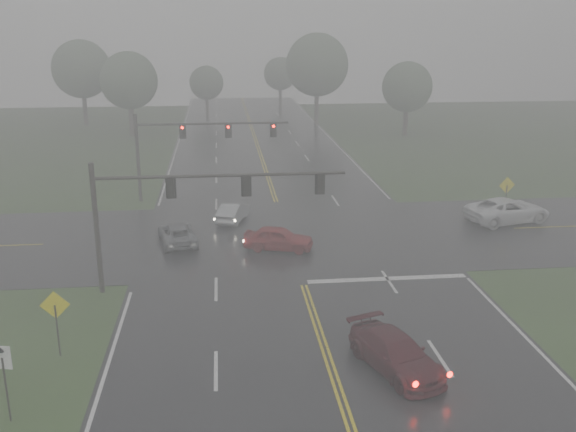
{
  "coord_description": "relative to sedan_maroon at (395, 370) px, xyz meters",
  "views": [
    {
      "loc": [
        -4.05,
        -16.31,
        13.0
      ],
      "look_at": [
        -0.61,
        16.0,
        3.17
      ],
      "focal_mm": 40.0,
      "sensor_mm": 36.0,
      "label": 1
    }
  ],
  "objects": [
    {
      "name": "tree_nw_a",
      "position": [
        -16.95,
        56.24,
        6.48
      ],
      "size": [
        6.71,
        6.71,
        9.86
      ],
      "color": "#322A20",
      "rests_on": "ground"
    },
    {
      "name": "tree_ne_a",
      "position": [
        6.13,
        61.68,
        7.78
      ],
      "size": [
        8.05,
        8.05,
        11.82
      ],
      "color": "#322A20",
      "rests_on": "ground"
    },
    {
      "name": "signal_gantry_far",
      "position": [
        -9.16,
        26.22,
        4.61
      ],
      "size": [
        11.4,
        0.33,
        6.57
      ],
      "color": "black",
      "rests_on": "ground"
    },
    {
      "name": "tree_n_far",
      "position": [
        3.39,
        83.01,
        5.09
      ],
      "size": [
        5.28,
        5.28,
        7.75
      ],
      "color": "#322A20",
      "rests_on": "ground"
    },
    {
      "name": "car_grey",
      "position": [
        -9.3,
        16.02,
        0.0
      ],
      "size": [
        2.85,
        4.69,
        1.22
      ],
      "primitive_type": "imported",
      "rotation": [
        0.0,
        0.0,
        3.34
      ],
      "color": "#595B60",
      "rests_on": "ground"
    },
    {
      "name": "tree_nw_b",
      "position": [
        -24.06,
        65.26,
        7.23
      ],
      "size": [
        7.48,
        7.48,
        10.98
      ],
      "color": "#322A20",
      "rests_on": "ground"
    },
    {
      "name": "sign_diamond_east",
      "position": [
        13.02,
        19.28,
        1.93
      ],
      "size": [
        1.18,
        0.23,
        2.87
      ],
      "rotation": [
        0.0,
        0.0,
        0.16
      ],
      "color": "black",
      "rests_on": "ground"
    },
    {
      "name": "signal_gantry_near",
      "position": [
        -8.83,
        8.97,
        4.68
      ],
      "size": [
        12.39,
        0.29,
        6.64
      ],
      "color": "black",
      "rests_on": "ground"
    },
    {
      "name": "sedan_maroon",
      "position": [
        0.0,
        0.0,
        0.0
      ],
      "size": [
        3.46,
        5.19,
        1.4
      ],
      "primitive_type": "imported",
      "rotation": [
        0.0,
        0.0,
        0.34
      ],
      "color": "#3F0B12",
      "rests_on": "ground"
    },
    {
      "name": "main_road",
      "position": [
        -2.46,
        14.66,
        0.0
      ],
      "size": [
        18.0,
        160.0,
        0.02
      ],
      "primitive_type": "cube",
      "color": "black",
      "rests_on": "ground"
    },
    {
      "name": "pickup_white",
      "position": [
        12.69,
        18.15,
        0.0
      ],
      "size": [
        6.33,
        4.06,
        1.62
      ],
      "primitive_type": "imported",
      "rotation": [
        0.0,
        0.0,
        1.82
      ],
      "color": "silver",
      "rests_on": "ground"
    },
    {
      "name": "stop_bar",
      "position": [
        2.04,
        9.06,
        0.0
      ],
      "size": [
        8.5,
        0.5,
        0.01
      ],
      "primitive_type": "cube",
      "color": "silver",
      "rests_on": "ground"
    },
    {
      "name": "sign_diamond_west",
      "position": [
        -13.26,
        2.53,
        1.91
      ],
      "size": [
        1.18,
        0.1,
        2.83
      ],
      "rotation": [
        0.0,
        0.0,
        0.01
      ],
      "color": "black",
      "rests_on": "ground"
    },
    {
      "name": "cross_street",
      "position": [
        -2.46,
        16.66,
        0.0
      ],
      "size": [
        120.0,
        14.0,
        0.02
      ],
      "primitive_type": "cube",
      "color": "black",
      "rests_on": "ground"
    },
    {
      "name": "sign_arrow_white",
      "position": [
        -13.9,
        -1.87,
        1.97
      ],
      "size": [
        0.62,
        0.19,
        2.82
      ],
      "rotation": [
        0.0,
        0.0,
        -0.24
      ],
      "color": "black",
      "rests_on": "ground"
    },
    {
      "name": "tree_e_near",
      "position": [
        15.58,
        53.03,
        5.71
      ],
      "size": [
        5.92,
        5.92,
        8.69
      ],
      "color": "#322A20",
      "rests_on": "ground"
    },
    {
      "name": "sedan_red",
      "position": [
        -3.25,
        14.24,
        0.0
      ],
      "size": [
        4.41,
        2.66,
        1.4
      ],
      "primitive_type": "imported",
      "rotation": [
        0.0,
        0.0,
        1.31
      ],
      "color": "maroon",
      "rests_on": "ground"
    },
    {
      "name": "sedan_silver",
      "position": [
        -5.8,
        20.27,
        0.0
      ],
      "size": [
        2.51,
        4.09,
        1.27
      ],
      "primitive_type": "imported",
      "rotation": [
        0.0,
        0.0,
        2.82
      ],
      "color": "#9C9EA3",
      "rests_on": "ground"
    },
    {
      "name": "tree_n_mid",
      "position": [
        -8.23,
        72.4,
        4.7
      ],
      "size": [
        4.88,
        4.88,
        7.16
      ],
      "color": "#322A20",
      "rests_on": "ground"
    }
  ]
}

